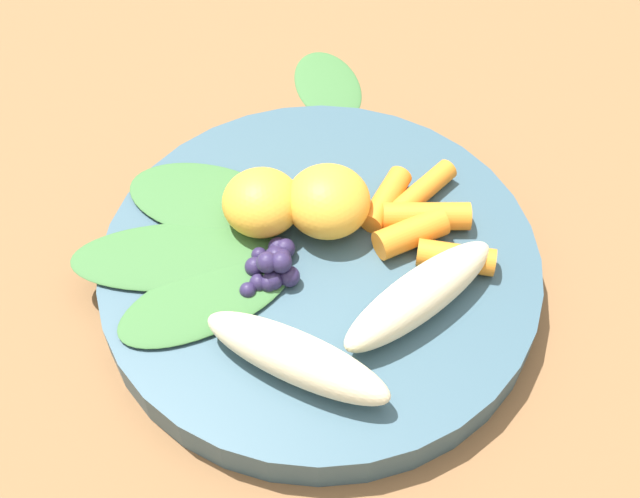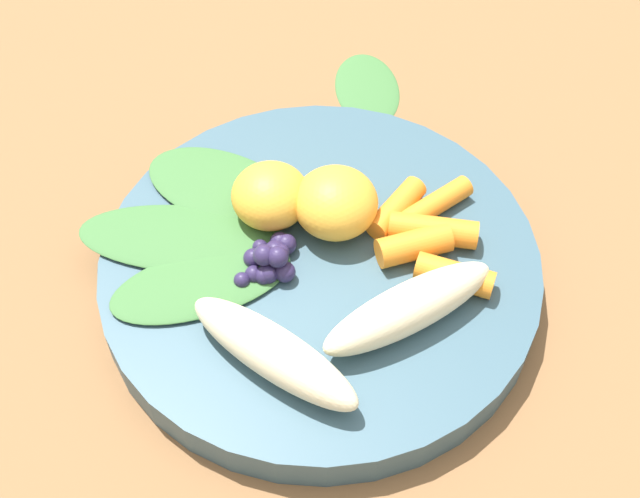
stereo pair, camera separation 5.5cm
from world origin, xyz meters
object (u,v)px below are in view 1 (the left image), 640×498
object	(u,v)px
banana_peeled_right	(297,357)
orange_segment_near	(262,202)
kale_leaf_stray	(328,84)
banana_peeled_left	(419,295)
bowl	(320,271)

from	to	relation	value
banana_peeled_right	orange_segment_near	world-z (taller)	orange_segment_near
banana_peeled_right	kale_leaf_stray	distance (m)	0.28
banana_peeled_left	orange_segment_near	xyz separation A→B (m)	(0.12, 0.02, 0.00)
banana_peeled_left	banana_peeled_right	bearing A→B (deg)	170.75
banana_peeled_right	kale_leaf_stray	world-z (taller)	banana_peeled_right
bowl	banana_peeled_left	size ratio (longest dim) A/B	2.42
bowl	banana_peeled_left	bearing A→B (deg)	-167.63
orange_segment_near	kale_leaf_stray	xyz separation A→B (m)	(0.08, -0.14, -0.04)
banana_peeled_left	kale_leaf_stray	xyz separation A→B (m)	(0.20, -0.12, -0.04)
banana_peeled_left	orange_segment_near	bearing A→B (deg)	104.53
bowl	banana_peeled_right	distance (m)	0.09
bowl	orange_segment_near	xyz separation A→B (m)	(0.05, 0.01, 0.03)
bowl	kale_leaf_stray	xyz separation A→B (m)	(0.13, -0.14, -0.01)
orange_segment_near	bowl	bearing A→B (deg)	-174.07
bowl	orange_segment_near	size ratio (longest dim) A/B	5.55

